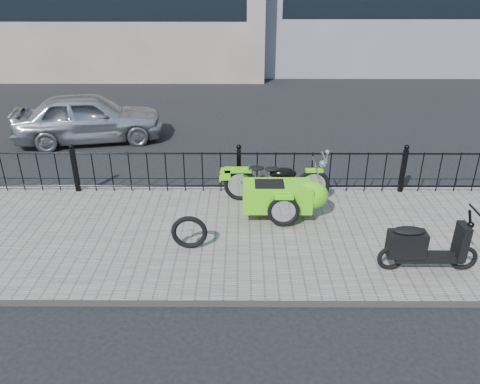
{
  "coord_description": "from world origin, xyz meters",
  "views": [
    {
      "loc": [
        0.06,
        -7.86,
        4.55
      ],
      "look_at": [
        0.03,
        -0.1,
        0.77
      ],
      "focal_mm": 35.0,
      "sensor_mm": 36.0,
      "label": 1
    }
  ],
  "objects_px": {
    "spare_tire": "(189,232)",
    "scooter": "(422,247)",
    "motorcycle_sidecar": "(286,192)",
    "sedan_car": "(89,117)"
  },
  "relations": [
    {
      "from": "scooter",
      "to": "sedan_car",
      "type": "height_order",
      "value": "sedan_car"
    },
    {
      "from": "motorcycle_sidecar",
      "to": "sedan_car",
      "type": "height_order",
      "value": "sedan_car"
    },
    {
      "from": "scooter",
      "to": "spare_tire",
      "type": "height_order",
      "value": "scooter"
    },
    {
      "from": "scooter",
      "to": "sedan_car",
      "type": "relative_size",
      "value": 0.4
    },
    {
      "from": "motorcycle_sidecar",
      "to": "spare_tire",
      "type": "distance_m",
      "value": 2.14
    },
    {
      "from": "spare_tire",
      "to": "sedan_car",
      "type": "height_order",
      "value": "sedan_car"
    },
    {
      "from": "motorcycle_sidecar",
      "to": "spare_tire",
      "type": "bearing_deg",
      "value": -144.68
    },
    {
      "from": "scooter",
      "to": "spare_tire",
      "type": "bearing_deg",
      "value": 170.69
    },
    {
      "from": "spare_tire",
      "to": "scooter",
      "type": "bearing_deg",
      "value": -9.31
    },
    {
      "from": "motorcycle_sidecar",
      "to": "spare_tire",
      "type": "xyz_separation_m",
      "value": [
        -1.74,
        -1.24,
        -0.16
      ]
    }
  ]
}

